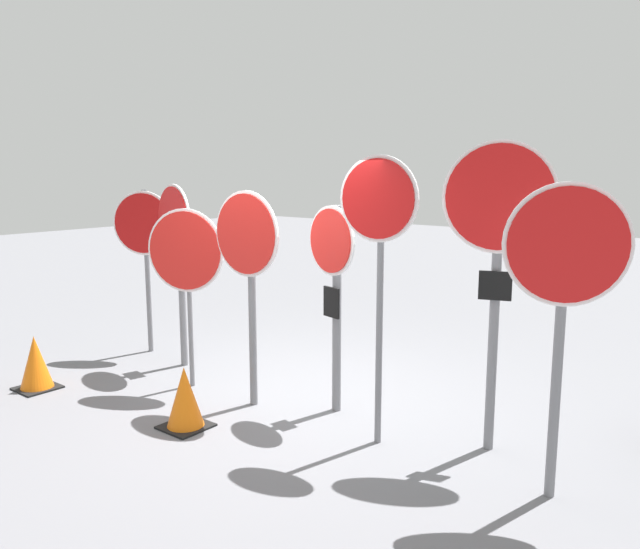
{
  "coord_description": "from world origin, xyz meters",
  "views": [
    {
      "loc": [
        4.07,
        -4.74,
        2.41
      ],
      "look_at": [
        0.31,
        0.0,
        1.4
      ],
      "focal_mm": 35.0,
      "sensor_mm": 36.0,
      "label": 1
    }
  ],
  "objects_px": {
    "stop_sign_3": "(248,255)",
    "stop_sign_6": "(498,235)",
    "stop_sign_2": "(186,257)",
    "stop_sign_5": "(379,228)",
    "stop_sign_1": "(176,242)",
    "traffic_cone_1": "(36,363)",
    "stop_sign_7": "(565,275)",
    "traffic_cone_0": "(185,398)",
    "stop_sign_4": "(334,274)",
    "stop_sign_0": "(144,234)"
  },
  "relations": [
    {
      "from": "traffic_cone_1",
      "to": "traffic_cone_0",
      "type": "bearing_deg",
      "value": 9.13
    },
    {
      "from": "stop_sign_3",
      "to": "traffic_cone_1",
      "type": "height_order",
      "value": "stop_sign_3"
    },
    {
      "from": "stop_sign_1",
      "to": "traffic_cone_0",
      "type": "bearing_deg",
      "value": -24.83
    },
    {
      "from": "stop_sign_4",
      "to": "stop_sign_6",
      "type": "relative_size",
      "value": 0.78
    },
    {
      "from": "stop_sign_7",
      "to": "stop_sign_5",
      "type": "bearing_deg",
      "value": 153.04
    },
    {
      "from": "stop_sign_3",
      "to": "stop_sign_5",
      "type": "xyz_separation_m",
      "value": [
        1.53,
        0.04,
        0.35
      ]
    },
    {
      "from": "traffic_cone_1",
      "to": "stop_sign_2",
      "type": "bearing_deg",
      "value": 40.4
    },
    {
      "from": "stop_sign_2",
      "to": "stop_sign_7",
      "type": "xyz_separation_m",
      "value": [
        4.0,
        0.07,
        0.22
      ]
    },
    {
      "from": "stop_sign_4",
      "to": "stop_sign_6",
      "type": "xyz_separation_m",
      "value": [
        1.61,
        0.11,
        0.48
      ]
    },
    {
      "from": "stop_sign_3",
      "to": "stop_sign_6",
      "type": "bearing_deg",
      "value": 12.98
    },
    {
      "from": "traffic_cone_0",
      "to": "traffic_cone_1",
      "type": "xyz_separation_m",
      "value": [
        -2.14,
        -0.34,
        0.01
      ]
    },
    {
      "from": "stop_sign_5",
      "to": "stop_sign_6",
      "type": "bearing_deg",
      "value": 24.63
    },
    {
      "from": "stop_sign_2",
      "to": "stop_sign_4",
      "type": "distance_m",
      "value": 1.75
    },
    {
      "from": "stop_sign_1",
      "to": "traffic_cone_1",
      "type": "distance_m",
      "value": 2.08
    },
    {
      "from": "stop_sign_1",
      "to": "stop_sign_2",
      "type": "distance_m",
      "value": 0.83
    },
    {
      "from": "stop_sign_2",
      "to": "stop_sign_4",
      "type": "bearing_deg",
      "value": -6.32
    },
    {
      "from": "stop_sign_1",
      "to": "stop_sign_7",
      "type": "bearing_deg",
      "value": 8.5
    },
    {
      "from": "stop_sign_7",
      "to": "traffic_cone_0",
      "type": "xyz_separation_m",
      "value": [
        -3.16,
        -0.83,
        -1.4
      ]
    },
    {
      "from": "stop_sign_5",
      "to": "stop_sign_6",
      "type": "distance_m",
      "value": 0.98
    },
    {
      "from": "stop_sign_3",
      "to": "stop_sign_4",
      "type": "relative_size",
      "value": 1.07
    },
    {
      "from": "stop_sign_7",
      "to": "stop_sign_3",
      "type": "bearing_deg",
      "value": 153.46
    },
    {
      "from": "stop_sign_1",
      "to": "stop_sign_5",
      "type": "distance_m",
      "value": 3.2
    },
    {
      "from": "stop_sign_6",
      "to": "stop_sign_7",
      "type": "height_order",
      "value": "stop_sign_6"
    },
    {
      "from": "stop_sign_1",
      "to": "stop_sign_2",
      "type": "xyz_separation_m",
      "value": [
        0.7,
        -0.44,
        -0.08
      ]
    },
    {
      "from": "stop_sign_4",
      "to": "stop_sign_1",
      "type": "bearing_deg",
      "value": -165.1
    },
    {
      "from": "stop_sign_0",
      "to": "stop_sign_5",
      "type": "height_order",
      "value": "stop_sign_5"
    },
    {
      "from": "stop_sign_7",
      "to": "traffic_cone_0",
      "type": "distance_m",
      "value": 3.56
    },
    {
      "from": "stop_sign_2",
      "to": "stop_sign_6",
      "type": "xyz_separation_m",
      "value": [
        3.3,
        0.55,
        0.41
      ]
    },
    {
      "from": "stop_sign_0",
      "to": "stop_sign_6",
      "type": "height_order",
      "value": "stop_sign_6"
    },
    {
      "from": "stop_sign_2",
      "to": "traffic_cone_0",
      "type": "xyz_separation_m",
      "value": [
        0.84,
        -0.76,
        -1.19
      ]
    },
    {
      "from": "stop_sign_3",
      "to": "stop_sign_7",
      "type": "distance_m",
      "value": 3.08
    },
    {
      "from": "stop_sign_0",
      "to": "stop_sign_6",
      "type": "distance_m",
      "value": 4.82
    },
    {
      "from": "stop_sign_2",
      "to": "stop_sign_6",
      "type": "bearing_deg",
      "value": -11.35
    },
    {
      "from": "stop_sign_2",
      "to": "stop_sign_5",
      "type": "relative_size",
      "value": 0.79
    },
    {
      "from": "stop_sign_5",
      "to": "stop_sign_6",
      "type": "height_order",
      "value": "stop_sign_6"
    },
    {
      "from": "stop_sign_0",
      "to": "traffic_cone_1",
      "type": "height_order",
      "value": "stop_sign_0"
    },
    {
      "from": "stop_sign_3",
      "to": "stop_sign_6",
      "type": "distance_m",
      "value": 2.45
    },
    {
      "from": "stop_sign_2",
      "to": "traffic_cone_1",
      "type": "relative_size",
      "value": 3.32
    },
    {
      "from": "stop_sign_2",
      "to": "stop_sign_1",
      "type": "bearing_deg",
      "value": 127.24
    },
    {
      "from": "traffic_cone_1",
      "to": "stop_sign_3",
      "type": "bearing_deg",
      "value": 26.87
    },
    {
      "from": "stop_sign_3",
      "to": "stop_sign_6",
      "type": "relative_size",
      "value": 0.83
    },
    {
      "from": "stop_sign_0",
      "to": "stop_sign_1",
      "type": "height_order",
      "value": "stop_sign_1"
    },
    {
      "from": "stop_sign_0",
      "to": "stop_sign_4",
      "type": "distance_m",
      "value": 3.21
    },
    {
      "from": "stop_sign_6",
      "to": "traffic_cone_0",
      "type": "height_order",
      "value": "stop_sign_6"
    },
    {
      "from": "stop_sign_1",
      "to": "traffic_cone_1",
      "type": "bearing_deg",
      "value": -98.19
    },
    {
      "from": "stop_sign_5",
      "to": "stop_sign_6",
      "type": "relative_size",
      "value": 0.96
    },
    {
      "from": "traffic_cone_0",
      "to": "traffic_cone_1",
      "type": "relative_size",
      "value": 0.98
    },
    {
      "from": "traffic_cone_0",
      "to": "stop_sign_7",
      "type": "bearing_deg",
      "value": 14.77
    },
    {
      "from": "stop_sign_5",
      "to": "traffic_cone_1",
      "type": "xyz_separation_m",
      "value": [
        -3.76,
        -1.16,
        -1.63
      ]
    },
    {
      "from": "traffic_cone_1",
      "to": "stop_sign_4",
      "type": "bearing_deg",
      "value": 27.3
    }
  ]
}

